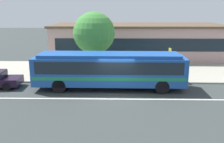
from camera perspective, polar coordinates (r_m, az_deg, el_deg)
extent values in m
plane|color=#343A39|center=(18.13, 0.89, -5.22)|extent=(120.00, 120.00, 0.00)
cube|color=#A29E8E|center=(24.70, 1.01, 0.16)|extent=(60.00, 8.00, 0.12)
cube|color=silver|center=(17.38, 0.87, -6.07)|extent=(56.00, 0.16, 0.01)
cube|color=#1C4C9C|center=(19.19, -0.60, 0.33)|extent=(11.09, 2.59, 2.02)
cube|color=#18499C|center=(18.95, -0.61, 3.66)|extent=(10.20, 2.28, 0.24)
cube|color=#19232D|center=(19.10, -0.61, 1.51)|extent=(10.42, 2.61, 0.89)
cube|color=#1D8051|center=(19.28, -0.60, -0.72)|extent=(10.86, 2.61, 0.24)
cube|color=#19232D|center=(19.67, 15.58, 1.36)|extent=(0.13, 2.22, 0.97)
cylinder|color=black|center=(20.72, 9.99, -1.52)|extent=(1.00, 0.29, 1.00)
cylinder|color=black|center=(18.59, 10.96, -3.37)|extent=(1.00, 0.29, 1.00)
cylinder|color=black|center=(20.94, -10.21, -1.37)|extent=(1.00, 0.29, 1.00)
cylinder|color=black|center=(18.83, -11.58, -3.17)|extent=(1.00, 0.29, 1.00)
cylinder|color=black|center=(21.89, -20.77, -1.89)|extent=(0.65, 0.25, 0.64)
cylinder|color=black|center=(20.53, -22.15, -3.03)|extent=(0.65, 0.25, 0.64)
cylinder|color=navy|center=(21.88, -3.43, -0.28)|extent=(0.14, 0.14, 0.92)
cylinder|color=navy|center=(21.75, -3.65, -0.38)|extent=(0.14, 0.14, 0.92)
cylinder|color=purple|center=(21.64, -3.57, 1.68)|extent=(0.46, 0.46, 0.65)
sphere|color=#D2878C|center=(21.55, -3.58, 2.80)|extent=(0.21, 0.21, 0.21)
cylinder|color=gray|center=(21.61, 12.51, 1.47)|extent=(0.08, 0.08, 2.57)
cube|color=yellow|center=(21.40, 12.66, 4.30)|extent=(0.15, 0.44, 0.56)
cylinder|color=brown|center=(24.00, -3.87, 2.63)|extent=(0.28, 0.28, 2.27)
sphere|color=#40883A|center=(23.64, -3.97, 8.48)|extent=(3.78, 3.78, 3.78)
cube|color=#B6938F|center=(31.32, 5.57, 6.45)|extent=(19.56, 7.43, 3.78)
cube|color=#19232D|center=(27.61, 6.13, 5.82)|extent=(18.00, 0.04, 1.36)
cube|color=brown|center=(31.12, 5.66, 10.12)|extent=(19.96, 7.83, 0.24)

